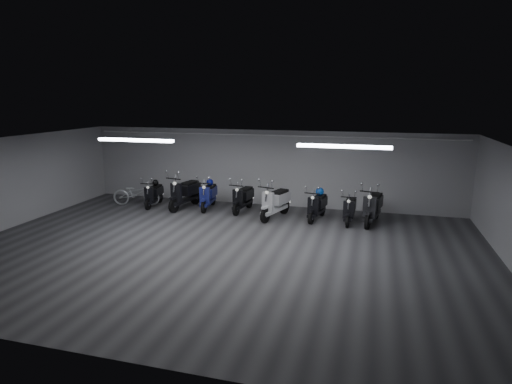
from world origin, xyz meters
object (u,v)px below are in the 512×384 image
(scooter_8, at_px, (350,205))
(scooter_3, at_px, (185,188))
(helmet_0, at_px, (320,192))
(helmet_2, at_px, (155,183))
(bicycle, at_px, (136,191))
(scooter_1, at_px, (153,191))
(helmet_1, at_px, (210,182))
(scooter_4, at_px, (208,191))
(scooter_9, at_px, (373,202))
(scooter_5, at_px, (243,194))
(scooter_6, at_px, (275,197))
(scooter_7, at_px, (317,202))

(scooter_8, bearing_deg, scooter_3, 179.82)
(helmet_0, xyz_separation_m, helmet_2, (-6.14, 0.16, -0.06))
(scooter_3, bearing_deg, bicycle, -166.54)
(scooter_1, relative_size, helmet_1, 6.59)
(scooter_4, xyz_separation_m, helmet_1, (-0.02, 0.25, 0.28))
(scooter_9, distance_m, helmet_1, 5.80)
(bicycle, relative_size, helmet_1, 7.20)
(scooter_5, bearing_deg, helmet_2, -174.59)
(scooter_4, bearing_deg, scooter_1, 179.37)
(scooter_1, distance_m, scooter_5, 3.41)
(helmet_1, bearing_deg, scooter_9, -5.65)
(scooter_4, distance_m, bicycle, 2.81)
(helmet_0, relative_size, helmet_1, 1.14)
(scooter_3, bearing_deg, scooter_4, 19.50)
(scooter_8, xyz_separation_m, helmet_2, (-7.15, 0.45, 0.25))
(scooter_6, height_order, scooter_9, scooter_9)
(scooter_4, xyz_separation_m, scooter_8, (5.03, -0.42, -0.06))
(helmet_0, bearing_deg, scooter_5, 177.66)
(scooter_1, distance_m, bicycle, 0.70)
(scooter_3, distance_m, helmet_1, 0.93)
(scooter_8, height_order, helmet_2, scooter_8)
(scooter_1, bearing_deg, scooter_5, -2.37)
(scooter_3, distance_m, scooter_5, 2.17)
(bicycle, distance_m, helmet_0, 6.82)
(scooter_3, xyz_separation_m, bicycle, (-1.94, -0.09, -0.19))
(scooter_6, xyz_separation_m, scooter_9, (3.14, 0.19, 0.01))
(scooter_3, distance_m, scooter_9, 6.60)
(scooter_1, relative_size, scooter_3, 0.79)
(helmet_2, bearing_deg, scooter_9, -2.62)
(scooter_4, xyz_separation_m, scooter_7, (3.98, -0.35, -0.04))
(scooter_4, distance_m, helmet_0, 4.03)
(helmet_0, bearing_deg, bicycle, -179.12)
(scooter_1, xyz_separation_m, helmet_1, (2.07, 0.43, 0.35))
(scooter_1, distance_m, scooter_7, 6.07)
(scooter_1, height_order, scooter_8, scooter_8)
(scooter_7, relative_size, scooter_8, 1.04)
(scooter_7, relative_size, helmet_2, 7.22)
(scooter_4, xyz_separation_m, scooter_9, (5.74, -0.33, 0.07))
(scooter_1, height_order, helmet_1, scooter_1)
(scooter_5, bearing_deg, scooter_7, -1.10)
(scooter_5, distance_m, scooter_7, 2.68)
(helmet_1, bearing_deg, scooter_6, -16.09)
(scooter_7, bearing_deg, helmet_1, -177.31)
(scooter_1, height_order, scooter_6, scooter_6)
(scooter_1, xyz_separation_m, bicycle, (-0.70, -0.04, -0.03))
(scooter_5, height_order, scooter_8, scooter_5)
(scooter_6, distance_m, helmet_1, 2.74)
(scooter_7, xyz_separation_m, helmet_2, (-6.09, 0.38, 0.23))
(scooter_1, height_order, helmet_2, scooter_1)
(helmet_0, bearing_deg, scooter_7, -101.16)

